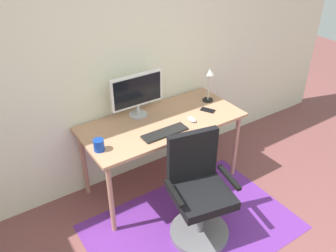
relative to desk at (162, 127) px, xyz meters
The scene contains 10 objects.
wall_back 0.79m from the desk, 121.72° to the left, with size 6.00×0.10×2.60m, color #E9E9CE.
area_rug 0.96m from the desk, 99.30° to the right, with size 1.81×1.23×0.01m, color #652B8C.
desk is the anchor object (origin of this frame).
monitor 0.41m from the desk, 122.52° to the left, with size 0.53×0.18×0.42m.
keyboard 0.24m from the desk, 116.85° to the right, with size 0.43×0.13×0.02m, color black.
computer_mouse 0.29m from the desk, 35.51° to the right, with size 0.06×0.10×0.03m, color white.
coffee_cup 0.72m from the desk, behind, with size 0.09×0.09×0.10m, color #1239A4.
cell_phone 0.49m from the desk, 10.49° to the right, with size 0.07×0.14×0.01m, color black.
desk_lamp 0.70m from the desk, ahead, with size 0.11×0.11×0.36m.
office_chair 0.78m from the desk, 97.84° to the right, with size 0.59×0.54×0.96m.
Camera 1 is at (-1.28, -0.65, 2.47)m, focal length 37.75 mm.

